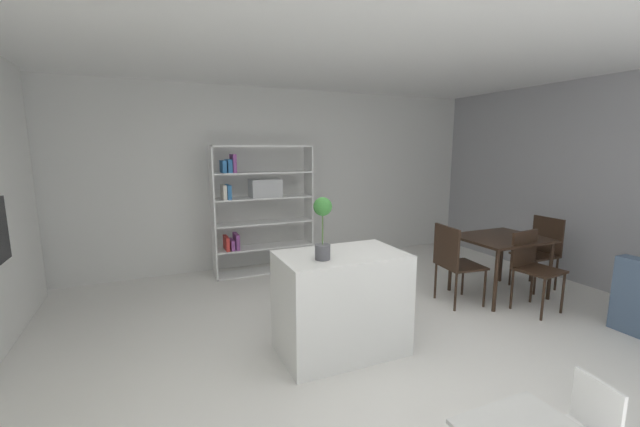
{
  "coord_description": "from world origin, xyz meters",
  "views": [
    {
      "loc": [
        -1.67,
        -2.83,
        1.83
      ],
      "look_at": [
        -0.03,
        0.94,
        1.14
      ],
      "focal_mm": 21.74,
      "sensor_mm": 36.0,
      "label": 1
    }
  ],
  "objects_px": {
    "kitchen_island": "(341,303)",
    "dining_chair_window_side": "(541,247)",
    "dining_table": "(501,243)",
    "potted_plant_on_island": "(323,223)",
    "open_bookshelf": "(259,203)",
    "dining_chair_near": "(532,262)",
    "dining_chair_island_side": "(453,258)"
  },
  "relations": [
    {
      "from": "kitchen_island",
      "to": "potted_plant_on_island",
      "type": "bearing_deg",
      "value": -155.57
    },
    {
      "from": "kitchen_island",
      "to": "dining_chair_near",
      "type": "xyz_separation_m",
      "value": [
        2.42,
        -0.01,
        0.09
      ]
    },
    {
      "from": "dining_table",
      "to": "dining_chair_window_side",
      "type": "bearing_deg",
      "value": -0.09
    },
    {
      "from": "dining_chair_window_side",
      "to": "dining_chair_near",
      "type": "relative_size",
      "value": 1.04
    },
    {
      "from": "dining_table",
      "to": "dining_chair_window_side",
      "type": "xyz_separation_m",
      "value": [
        0.73,
        -0.0,
        -0.12
      ]
    },
    {
      "from": "dining_table",
      "to": "dining_chair_island_side",
      "type": "distance_m",
      "value": 0.74
    },
    {
      "from": "potted_plant_on_island",
      "to": "kitchen_island",
      "type": "bearing_deg",
      "value": 24.43
    },
    {
      "from": "dining_chair_island_side",
      "to": "dining_chair_window_side",
      "type": "bearing_deg",
      "value": -83.89
    },
    {
      "from": "dining_chair_near",
      "to": "kitchen_island",
      "type": "bearing_deg",
      "value": 173.21
    },
    {
      "from": "potted_plant_on_island",
      "to": "dining_table",
      "type": "relative_size",
      "value": 0.51
    },
    {
      "from": "dining_chair_window_side",
      "to": "dining_chair_near",
      "type": "distance_m",
      "value": 0.87
    },
    {
      "from": "dining_chair_island_side",
      "to": "potted_plant_on_island",
      "type": "bearing_deg",
      "value": 112.62
    },
    {
      "from": "potted_plant_on_island",
      "to": "dining_chair_island_side",
      "type": "bearing_deg",
      "value": 15.99
    },
    {
      "from": "open_bookshelf",
      "to": "dining_chair_near",
      "type": "distance_m",
      "value": 3.6
    },
    {
      "from": "potted_plant_on_island",
      "to": "open_bookshelf",
      "type": "bearing_deg",
      "value": 86.94
    },
    {
      "from": "kitchen_island",
      "to": "open_bookshelf",
      "type": "relative_size",
      "value": 0.59
    },
    {
      "from": "potted_plant_on_island",
      "to": "dining_chair_near",
      "type": "xyz_separation_m",
      "value": [
        2.65,
        0.09,
        -0.67
      ]
    },
    {
      "from": "kitchen_island",
      "to": "open_bookshelf",
      "type": "height_order",
      "value": "open_bookshelf"
    },
    {
      "from": "dining_table",
      "to": "dining_chair_window_side",
      "type": "relative_size",
      "value": 1.09
    },
    {
      "from": "open_bookshelf",
      "to": "dining_chair_island_side",
      "type": "bearing_deg",
      "value": -49.19
    },
    {
      "from": "dining_table",
      "to": "dining_chair_island_side",
      "type": "bearing_deg",
      "value": 179.05
    },
    {
      "from": "open_bookshelf",
      "to": "dining_chair_window_side",
      "type": "bearing_deg",
      "value": -32.62
    },
    {
      "from": "kitchen_island",
      "to": "dining_chair_window_side",
      "type": "relative_size",
      "value": 1.18
    },
    {
      "from": "dining_chair_window_side",
      "to": "kitchen_island",
      "type": "bearing_deg",
      "value": -81.56
    },
    {
      "from": "potted_plant_on_island",
      "to": "dining_chair_near",
      "type": "height_order",
      "value": "potted_plant_on_island"
    },
    {
      "from": "open_bookshelf",
      "to": "dining_chair_window_side",
      "type": "xyz_separation_m",
      "value": [
        3.25,
        -2.08,
        -0.49
      ]
    },
    {
      "from": "potted_plant_on_island",
      "to": "open_bookshelf",
      "type": "relative_size",
      "value": 0.28
    },
    {
      "from": "dining_chair_island_side",
      "to": "dining_chair_window_side",
      "type": "height_order",
      "value": "dining_chair_island_side"
    },
    {
      "from": "open_bookshelf",
      "to": "dining_chair_near",
      "type": "relative_size",
      "value": 2.09
    },
    {
      "from": "dining_table",
      "to": "open_bookshelf",
      "type": "bearing_deg",
      "value": 140.45
    },
    {
      "from": "kitchen_island",
      "to": "dining_table",
      "type": "xyz_separation_m",
      "value": [
        2.43,
        0.44,
        0.21
      ]
    },
    {
      "from": "dining_chair_island_side",
      "to": "dining_chair_near",
      "type": "bearing_deg",
      "value": -115.98
    }
  ]
}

